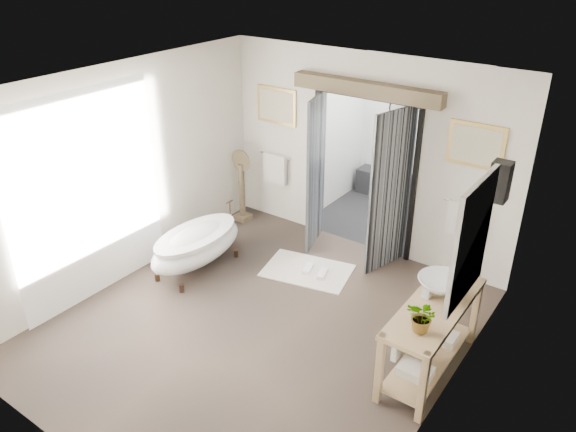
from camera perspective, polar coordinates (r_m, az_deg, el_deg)
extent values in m
plane|color=#503E33|center=(7.01, -2.90, -10.99)|extent=(5.00, 5.00, 0.00)
cube|color=beige|center=(4.85, -22.22, -11.45)|extent=(4.50, 0.02, 2.90)
cube|color=beige|center=(7.71, -16.47, 4.06)|extent=(0.02, 5.00, 2.90)
cube|color=beige|center=(5.30, 16.39, -6.83)|extent=(0.02, 5.00, 2.90)
cube|color=beige|center=(8.91, -0.92, 8.23)|extent=(1.45, 0.02, 2.90)
cube|color=beige|center=(7.63, 17.93, 3.60)|extent=(1.45, 0.02, 2.90)
cube|color=beige|center=(7.83, 8.33, 14.07)|extent=(1.60, 0.02, 0.60)
cube|color=white|center=(5.71, -3.58, 12.66)|extent=(4.50, 5.00, 0.02)
cube|color=white|center=(7.40, -19.67, 1.73)|extent=(0.02, 2.20, 2.70)
cube|color=#9D9992|center=(5.56, 18.13, -2.41)|extent=(0.05, 0.95, 1.25)
cube|color=silver|center=(5.57, 17.84, -2.32)|extent=(0.01, 0.80, 1.10)
cube|color=black|center=(6.47, 20.74, 3.30)|extent=(0.20, 0.20, 0.45)
sphere|color=#FFCC8C|center=(6.47, 20.74, 3.30)|extent=(0.10, 0.10, 0.10)
cube|color=black|center=(9.56, 10.12, -0.26)|extent=(2.20, 2.00, 0.01)
cube|color=white|center=(8.73, 11.46, 14.47)|extent=(2.20, 2.00, 0.02)
cube|color=white|center=(9.94, 13.27, 8.30)|extent=(2.20, 0.02, 2.50)
cube|color=white|center=(9.55, 4.76, 8.16)|extent=(0.02, 2.00, 2.50)
cube|color=white|center=(8.71, 17.28, 5.13)|extent=(0.02, 2.00, 2.50)
cube|color=black|center=(10.15, 12.27, 2.56)|extent=(2.00, 0.35, 0.45)
cylinder|color=silver|center=(9.97, 11.28, 10.64)|extent=(0.40, 0.03, 0.40)
cylinder|color=silver|center=(9.68, 15.61, 9.70)|extent=(0.40, 0.03, 0.40)
cube|color=black|center=(8.63, 2.99, 5.44)|extent=(0.07, 0.10, 2.30)
cube|color=black|center=(7.96, 12.74, 2.88)|extent=(0.07, 0.10, 2.30)
cube|color=black|center=(7.90, 8.19, 11.95)|extent=(1.67, 0.10, 0.07)
cube|color=black|center=(8.26, 2.85, 4.43)|extent=(0.25, 0.78, 2.30)
cube|color=black|center=(7.74, 10.34, 2.40)|extent=(0.25, 0.78, 2.30)
cube|color=brown|center=(7.78, 7.89, 12.66)|extent=(2.20, 0.20, 0.20)
cube|color=tan|center=(8.77, -1.16, 11.14)|extent=(0.72, 0.03, 0.57)
cube|color=beige|center=(8.76, -1.22, 11.12)|extent=(0.62, 0.01, 0.47)
cube|color=tan|center=(7.44, 18.56, 6.82)|extent=(0.72, 0.03, 0.57)
cube|color=beige|center=(7.43, 18.53, 6.79)|extent=(0.62, 0.01, 0.47)
cylinder|color=silver|center=(8.99, -1.26, 6.17)|extent=(0.60, 0.02, 0.02)
cube|color=white|center=(9.06, -1.33, 4.83)|extent=(0.42, 0.08, 0.48)
cylinder|color=silver|center=(7.70, 17.61, 1.16)|extent=(0.60, 0.02, 0.02)
cube|color=white|center=(7.78, 17.34, -0.35)|extent=(0.42, 0.08, 0.48)
cylinder|color=#3E2B1F|center=(7.97, -13.13, -6.06)|extent=(0.07, 0.07, 0.11)
cylinder|color=#3E2B1F|center=(7.67, -10.75, -7.22)|extent=(0.07, 0.07, 0.11)
cylinder|color=#3E2B1F|center=(8.63, -7.67, -2.85)|extent=(0.07, 0.07, 0.11)
cylinder|color=#3E2B1F|center=(8.35, -5.29, -3.78)|extent=(0.07, 0.07, 0.11)
ellipsoid|color=white|center=(7.99, -9.27, -3.02)|extent=(0.71, 1.59, 0.51)
cylinder|color=#3E2B1F|center=(8.31, -5.95, 0.85)|extent=(0.03, 0.03, 0.21)
cube|color=tan|center=(5.84, 9.28, -15.06)|extent=(0.07, 0.07, 0.85)
cube|color=tan|center=(5.72, 13.55, -16.64)|extent=(0.07, 0.07, 0.85)
cube|color=tan|center=(6.94, 14.89, -8.06)|extent=(0.07, 0.07, 0.85)
cube|color=tan|center=(6.84, 18.49, -9.20)|extent=(0.07, 0.07, 0.85)
cube|color=tan|center=(6.08, 14.72, -8.98)|extent=(0.55, 1.60, 0.05)
cube|color=tan|center=(6.48, 14.03, -13.77)|extent=(0.45, 1.50, 0.03)
cylinder|color=silver|center=(6.28, 12.18, -9.90)|extent=(0.02, 1.40, 0.02)
cube|color=white|center=(6.29, 11.43, -12.05)|extent=(0.06, 0.34, 0.42)
cube|color=white|center=(6.19, 12.80, -15.12)|extent=(0.35, 0.25, 0.10)
cube|color=white|center=(6.70, 15.27, -11.67)|extent=(0.35, 0.25, 0.10)
cube|color=brown|center=(9.42, -4.61, -0.09)|extent=(0.24, 0.24, 0.09)
cylinder|color=brown|center=(9.20, -4.72, 2.64)|extent=(0.10, 0.10, 0.91)
cylinder|color=silver|center=(9.02, -4.76, 5.65)|extent=(0.32, 0.02, 0.32)
cylinder|color=brown|center=(9.01, -4.82, 5.63)|extent=(0.36, 0.02, 0.36)
cube|color=silver|center=(8.00, 1.97, -5.55)|extent=(1.34, 1.04, 0.01)
cube|color=white|center=(8.00, 2.06, -5.32)|extent=(0.17, 0.28, 0.05)
cube|color=white|center=(7.89, 3.52, -5.86)|extent=(0.17, 0.28, 0.05)
imported|color=white|center=(6.23, 15.34, -6.81)|extent=(0.55, 0.55, 0.18)
imported|color=gray|center=(5.59, 13.57, -9.96)|extent=(0.36, 0.33, 0.34)
imported|color=gray|center=(6.12, 13.93, -7.28)|extent=(0.08, 0.09, 0.18)
imported|color=gray|center=(6.58, 16.80, -5.16)|extent=(0.15, 0.15, 0.17)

